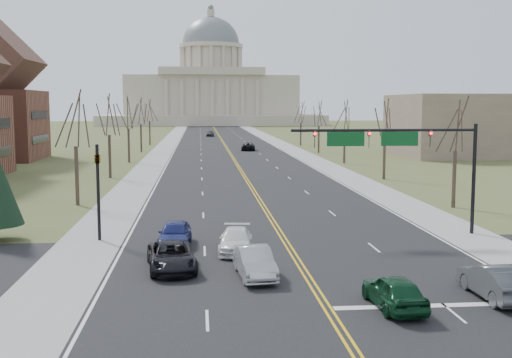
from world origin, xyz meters
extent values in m
plane|color=#50572B|center=(0.00, 0.00, 0.00)|extent=(600.00, 600.00, 0.00)
cube|color=black|center=(0.00, 110.00, 0.01)|extent=(20.00, 380.00, 0.01)
cube|color=black|center=(0.00, 6.00, 0.01)|extent=(120.00, 14.00, 0.01)
cube|color=gray|center=(-12.00, 110.00, 0.01)|extent=(4.00, 380.00, 0.03)
cube|color=gray|center=(12.00, 110.00, 0.01)|extent=(4.00, 380.00, 0.03)
cube|color=gold|center=(0.00, 110.00, 0.01)|extent=(0.42, 380.00, 0.01)
cube|color=silver|center=(-9.80, 110.00, 0.01)|extent=(0.15, 380.00, 0.01)
cube|color=silver|center=(9.80, 110.00, 0.01)|extent=(0.15, 380.00, 0.01)
cube|color=silver|center=(5.00, -1.00, 0.01)|extent=(9.50, 0.50, 0.01)
cube|color=#B7AF99|center=(0.00, 250.00, 2.00)|extent=(90.00, 60.00, 4.00)
cube|color=#B7AF99|center=(0.00, 250.00, 12.00)|extent=(70.00, 40.00, 16.00)
cube|color=#B7AF99|center=(0.00, 229.50, 21.50)|extent=(42.00, 3.00, 3.00)
cylinder|color=#B7AF99|center=(0.00, 250.00, 26.00)|extent=(24.00, 24.00, 12.00)
cylinder|color=#B7AF99|center=(0.00, 250.00, 32.80)|extent=(27.00, 27.00, 1.60)
ellipsoid|color=slate|center=(0.00, 250.00, 33.60)|extent=(24.00, 24.00, 22.80)
cylinder|color=#B7AF99|center=(0.00, 250.00, 46.50)|extent=(3.20, 3.20, 3.00)
sphere|color=slate|center=(0.00, 250.00, 48.80)|extent=(2.40, 2.40, 2.40)
cylinder|color=black|center=(12.50, 13.50, 3.60)|extent=(0.24, 0.24, 7.20)
cylinder|color=black|center=(6.50, 13.50, 6.80)|extent=(12.00, 0.18, 0.18)
imported|color=black|center=(9.50, 13.50, 6.25)|extent=(0.35, 0.40, 1.10)
sphere|color=#FF0C0C|center=(9.50, 13.35, 6.60)|extent=(0.18, 0.18, 0.18)
imported|color=black|center=(5.50, 13.50, 6.25)|extent=(0.35, 0.40, 1.10)
sphere|color=#FF0C0C|center=(5.50, 13.35, 6.60)|extent=(0.18, 0.18, 0.18)
imported|color=black|center=(2.00, 13.50, 6.25)|extent=(0.35, 0.40, 1.10)
sphere|color=#FF0C0C|center=(2.00, 13.35, 6.60)|extent=(0.18, 0.18, 0.18)
cube|color=#0C4C1E|center=(7.50, 13.50, 6.25)|extent=(2.40, 0.12, 0.90)
cube|color=#0C4C1E|center=(4.00, 13.50, 6.25)|extent=(2.40, 0.12, 0.90)
cylinder|color=black|center=(-11.50, 13.50, 3.00)|extent=(0.20, 0.20, 6.00)
imported|color=black|center=(-11.50, 13.50, 5.20)|extent=(0.32, 0.36, 0.99)
cylinder|color=#3A2F22|center=(15.50, 24.00, 2.34)|extent=(0.32, 0.32, 4.68)
cylinder|color=#3A2F22|center=(-15.50, 28.00, 2.48)|extent=(0.32, 0.32, 4.95)
cylinder|color=#3A2F22|center=(15.50, 44.00, 2.34)|extent=(0.32, 0.32, 4.68)
cylinder|color=#3A2F22|center=(-15.50, 48.00, 2.48)|extent=(0.32, 0.32, 4.95)
cylinder|color=#3A2F22|center=(15.50, 64.00, 2.34)|extent=(0.32, 0.32, 4.68)
cylinder|color=#3A2F22|center=(-15.50, 68.00, 2.48)|extent=(0.32, 0.32, 4.95)
cylinder|color=#3A2F22|center=(15.50, 84.00, 2.34)|extent=(0.32, 0.32, 4.68)
cylinder|color=#3A2F22|center=(-15.50, 88.00, 2.48)|extent=(0.32, 0.32, 4.95)
cylinder|color=#3A2F22|center=(15.50, 104.00, 2.34)|extent=(0.32, 0.32, 4.68)
cylinder|color=#3A2F22|center=(-15.50, 108.00, 2.48)|extent=(0.32, 0.32, 4.95)
cube|color=black|center=(-29.45, 74.00, 3.15)|extent=(0.10, 9.80, 1.20)
cube|color=black|center=(-29.45, 74.00, 6.83)|extent=(0.10, 9.80, 1.20)
cube|color=#725C51|center=(40.00, 76.00, 5.00)|extent=(25.00, 20.00, 10.00)
imported|color=#0C371D|center=(2.75, -1.19, 0.73)|extent=(2.01, 4.33, 1.44)
imported|color=#44484B|center=(7.56, -0.20, 0.78)|extent=(1.75, 4.68, 1.53)
imported|color=#A0A3A8|center=(-2.60, 4.13, 0.75)|extent=(1.99, 4.62, 1.48)
imported|color=black|center=(-6.71, 5.86, 0.71)|extent=(2.89, 5.26, 1.39)
imported|color=white|center=(-3.21, 9.63, 0.67)|extent=(2.27, 4.71, 1.32)
imported|color=navy|center=(-6.76, 11.36, 0.78)|extent=(2.09, 4.62, 1.54)
imported|color=black|center=(3.69, 90.77, 0.75)|extent=(2.91, 5.50, 1.47)
imported|color=#414448|center=(-2.41, 142.14, 0.80)|extent=(2.24, 4.76, 1.57)
camera|label=1|loc=(-5.23, -26.42, 8.45)|focal=45.00mm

